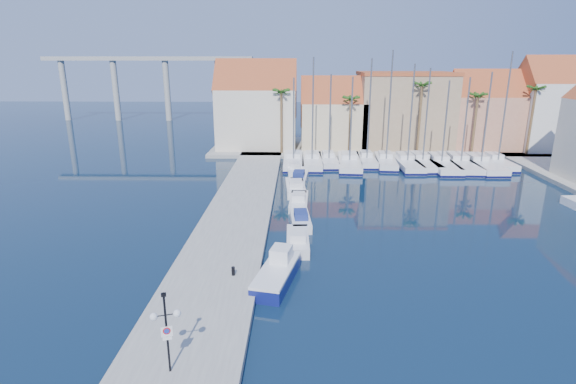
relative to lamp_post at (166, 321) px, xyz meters
The scene contains 35 objects.
ground 11.80m from the lamp_post, 36.42° to the left, with size 260.00×260.00×0.00m, color #081B31.
quay_west 20.46m from the lamp_post, 89.51° to the left, with size 6.00×77.00×0.50m, color gray.
shore_north 58.09m from the lamp_post, 70.71° to the left, with size 54.00×16.00×0.50m, color gray.
lamp_post is the anchor object (origin of this frame).
bollard 9.71m from the lamp_post, 80.71° to the left, with size 0.23×0.23×0.57m, color black.
fishing_boat 10.69m from the lamp_post, 65.25° to the left, with size 3.12×5.98×1.99m.
motorboat_west_0 16.42m from the lamp_post, 69.59° to the left, with size 1.78×5.27×1.40m.
motorboat_west_1 20.91m from the lamp_post, 73.55° to the left, with size 1.97×5.12×1.40m.
motorboat_west_2 25.95m from the lamp_post, 77.14° to the left, with size 1.94×5.42×1.40m.
motorboat_west_3 30.59m from the lamp_post, 79.83° to the left, with size 2.37×6.31×1.40m.
motorboat_west_4 34.83m from the lamp_post, 80.40° to the left, with size 2.30×5.69×1.40m.
motorboat_west_5 39.13m from the lamp_post, 82.36° to the left, with size 2.13×5.65×1.40m.
sailboat_0 43.42m from the lamp_post, 83.34° to the left, with size 2.79×10.28×11.60m.
sailboat_1 43.63m from the lamp_post, 80.04° to the left, with size 2.82×10.13×14.14m.
sailboat_2 44.68m from the lamp_post, 77.29° to the left, with size 2.52×8.40×12.02m.
sailboat_3 44.42m from the lamp_post, 73.55° to the left, with size 3.70×11.35×11.74m.
sailboat_4 46.43m from the lamp_post, 71.07° to the left, with size 2.27×8.20×13.96m.
sailboat_5 46.67m from the lamp_post, 67.86° to the left, with size 3.19×9.37×14.99m.
sailboat_6 47.06m from the lamp_post, 64.55° to the left, with size 2.81×10.43×13.33m.
sailboat_7 48.43m from the lamp_post, 62.56° to the left, with size 3.48×10.75×12.80m.
sailboat_8 48.76m from the lamp_post, 59.70° to the left, with size 3.34×11.59×11.30m.
sailboat_9 50.48m from the lamp_post, 57.29° to the left, with size 3.66×11.98×11.70m.
sailboat_10 51.45m from the lamp_post, 54.76° to the left, with size 3.54×11.68×12.36m.
sailboat_11 53.76m from the lamp_post, 52.99° to the left, with size 2.56×8.95×14.82m.
building_0 53.88m from the lamp_post, 90.88° to the left, with size 12.30×9.00×13.50m.
building_1 54.96m from the lamp_post, 78.26° to the left, with size 10.30×8.00×11.00m.
building_2 59.17m from the lamp_post, 67.96° to the left, with size 14.20×10.20×11.50m.
building_3 63.77m from the lamp_post, 57.56° to the left, with size 10.30×8.00×12.00m.
building_4 68.29m from the lamp_post, 50.71° to the left, with size 8.30×8.00×14.00m.
palm_0 49.24m from the lamp_post, 86.28° to the left, with size 2.60×2.60×10.15m.
palm_1 50.77m from the lamp_post, 74.88° to the left, with size 2.60×2.60×9.15m.
palm_2 54.44m from the lamp_post, 64.58° to the left, with size 2.60×2.60×11.15m.
palm_3 58.14m from the lamp_post, 57.41° to the left, with size 2.60×2.60×9.65m.
palm_4 62.89m from the lamp_post, 51.23° to the left, with size 2.60×2.60×10.65m.
viaduct 93.94m from the lamp_post, 108.62° to the left, with size 48.00×2.20×14.45m.
Camera 1 is at (-3.52, -23.57, 13.87)m, focal length 28.00 mm.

